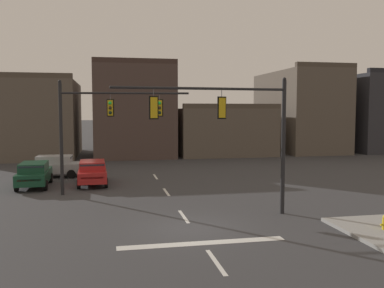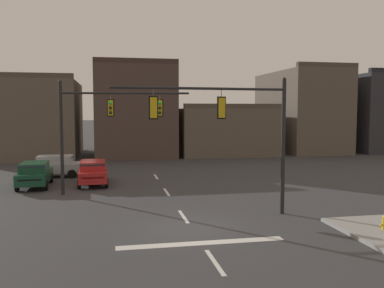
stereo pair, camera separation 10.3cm
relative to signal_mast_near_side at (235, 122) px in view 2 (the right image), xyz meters
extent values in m
plane|color=#353538|center=(-2.33, -1.50, -4.45)|extent=(400.00, 400.00, 0.00)
cube|color=silver|center=(-2.33, -3.50, -4.45)|extent=(6.40, 0.50, 0.01)
cube|color=silver|center=(-2.33, -5.50, -4.45)|extent=(0.16, 2.40, 0.01)
cube|color=silver|center=(-2.33, 0.50, -4.45)|extent=(0.16, 2.40, 0.01)
cube|color=silver|center=(-2.33, 6.50, -4.45)|extent=(0.16, 2.40, 0.01)
cube|color=silver|center=(-2.33, 12.50, -4.45)|extent=(0.16, 2.40, 0.01)
cylinder|color=black|center=(2.46, 0.16, -1.25)|extent=(0.20, 0.20, 6.40)
cylinder|color=black|center=(-1.60, -0.12, 1.51)|extent=(8.13, 0.67, 0.12)
sphere|color=black|center=(2.46, 0.16, 2.00)|extent=(0.18, 0.18, 0.18)
cylinder|color=#56565B|center=(-0.67, -0.06, 1.27)|extent=(0.03, 0.03, 0.35)
cube|color=gold|center=(-0.67, -0.06, 0.65)|extent=(0.32, 0.26, 0.90)
sphere|color=green|center=(-0.68, 0.07, 0.93)|extent=(0.20, 0.20, 0.20)
sphere|color=#2D2314|center=(-0.68, 0.07, 0.65)|extent=(0.20, 0.20, 0.20)
sphere|color=black|center=(-0.68, 0.07, 0.37)|extent=(0.20, 0.20, 0.20)
cube|color=black|center=(-0.67, -0.08, 0.65)|extent=(0.42, 0.06, 1.02)
cylinder|color=#56565B|center=(-3.79, -0.27, 1.27)|extent=(0.03, 0.03, 0.35)
cube|color=gold|center=(-3.79, -0.27, 0.65)|extent=(0.32, 0.26, 0.90)
sphere|color=green|center=(-3.80, -0.14, 0.93)|extent=(0.20, 0.20, 0.20)
sphere|color=#2D2314|center=(-3.80, -0.14, 0.65)|extent=(0.20, 0.20, 0.20)
sphere|color=black|center=(-3.80, -0.14, 0.37)|extent=(0.20, 0.20, 0.20)
cube|color=black|center=(-3.79, -0.29, 0.65)|extent=(0.42, 0.06, 1.02)
cylinder|color=black|center=(-8.46, 6.89, -1.15)|extent=(0.20, 0.20, 6.60)
cylinder|color=black|center=(-4.75, 6.43, 1.53)|extent=(7.44, 1.05, 0.12)
sphere|color=black|center=(-8.46, 6.89, 2.20)|extent=(0.18, 0.18, 0.18)
cylinder|color=#56565B|center=(-5.61, 6.53, 1.30)|extent=(0.03, 0.03, 0.35)
cube|color=gold|center=(-5.61, 6.53, 0.67)|extent=(0.33, 0.28, 0.90)
sphere|color=green|center=(-5.62, 6.41, 0.96)|extent=(0.20, 0.20, 0.20)
sphere|color=#2D2314|center=(-5.62, 6.41, 0.67)|extent=(0.20, 0.20, 0.20)
sphere|color=black|center=(-5.62, 6.41, 0.39)|extent=(0.20, 0.20, 0.20)
cube|color=black|center=(-5.60, 6.55, 0.67)|extent=(0.42, 0.08, 1.02)
cylinder|color=#56565B|center=(-2.75, 6.18, 1.30)|extent=(0.03, 0.03, 0.35)
cube|color=gold|center=(-2.75, 6.18, 0.67)|extent=(0.33, 0.28, 0.90)
sphere|color=green|center=(-2.77, 6.05, 0.96)|extent=(0.20, 0.20, 0.20)
sphere|color=#2D2314|center=(-2.77, 6.05, 0.67)|extent=(0.20, 0.20, 0.20)
sphere|color=black|center=(-2.77, 6.05, 0.39)|extent=(0.20, 0.20, 0.20)
cube|color=black|center=(-2.75, 6.20, 0.67)|extent=(0.42, 0.08, 1.02)
cube|color=#A81E1E|center=(-6.84, 10.11, -3.75)|extent=(1.93, 4.45, 0.70)
cube|color=#A81E1E|center=(-6.84, 9.96, -3.12)|extent=(1.67, 2.51, 0.56)
cube|color=#2D3842|center=(-6.86, 10.72, -3.14)|extent=(1.53, 0.29, 0.47)
cube|color=#2D3842|center=(-6.80, 8.79, -3.14)|extent=(1.53, 0.26, 0.46)
cylinder|color=black|center=(-7.73, 11.53, -4.13)|extent=(0.24, 0.65, 0.64)
cylinder|color=black|center=(-6.03, 11.58, -4.13)|extent=(0.24, 0.65, 0.64)
cylinder|color=black|center=(-7.65, 8.63, -4.13)|extent=(0.24, 0.65, 0.64)
cylinder|color=black|center=(-5.95, 8.68, -4.13)|extent=(0.24, 0.65, 0.64)
sphere|color=silver|center=(-7.48, 12.27, -3.70)|extent=(0.16, 0.16, 0.16)
sphere|color=silver|center=(-6.33, 12.30, -3.70)|extent=(0.16, 0.16, 0.16)
cube|color=maroon|center=(-6.77, 7.93, -3.67)|extent=(1.37, 0.08, 0.12)
cube|color=#9EA0A5|center=(-9.89, 13.87, -3.75)|extent=(4.46, 1.95, 0.70)
cube|color=#9EA0A5|center=(-9.74, 13.86, -3.12)|extent=(2.52, 1.68, 0.56)
cube|color=#2D3842|center=(-10.51, 13.89, -3.14)|extent=(0.30, 1.53, 0.47)
cube|color=#2D3842|center=(-8.57, 13.82, -3.14)|extent=(0.27, 1.53, 0.46)
cylinder|color=black|center=(-11.37, 13.07, -4.13)|extent=(0.65, 0.24, 0.64)
cylinder|color=black|center=(-11.31, 14.77, -4.13)|extent=(0.65, 0.24, 0.64)
cylinder|color=black|center=(-8.47, 12.97, -4.13)|extent=(0.65, 0.24, 0.64)
cylinder|color=black|center=(-8.41, 14.67, -4.13)|extent=(0.65, 0.24, 0.64)
sphere|color=silver|center=(-12.09, 13.37, -3.70)|extent=(0.16, 0.16, 0.16)
sphere|color=silver|center=(-12.05, 14.52, -3.70)|extent=(0.16, 0.16, 0.16)
cube|color=maroon|center=(-7.71, 13.79, -3.67)|extent=(0.09, 1.37, 0.12)
cube|color=#143D28|center=(-10.52, 9.94, -3.75)|extent=(1.90, 4.44, 0.70)
cube|color=#143D28|center=(-10.52, 9.79, -3.12)|extent=(1.66, 2.50, 0.56)
cube|color=#2D3842|center=(-10.54, 10.56, -3.14)|extent=(1.53, 0.28, 0.47)
cube|color=#2D3842|center=(-10.49, 8.62, -3.14)|extent=(1.52, 0.25, 0.46)
cylinder|color=black|center=(-11.41, 11.38, -4.13)|extent=(0.23, 0.64, 0.64)
cylinder|color=black|center=(-9.71, 11.42, -4.13)|extent=(0.23, 0.64, 0.64)
cylinder|color=black|center=(-11.34, 8.47, -4.13)|extent=(0.23, 0.64, 0.64)
cylinder|color=black|center=(-9.64, 8.51, -4.13)|extent=(0.23, 0.64, 0.64)
sphere|color=silver|center=(-11.15, 12.11, -3.70)|extent=(0.16, 0.16, 0.16)
sphere|color=silver|center=(-10.00, 12.14, -3.70)|extent=(0.16, 0.16, 0.16)
cube|color=maroon|center=(-10.47, 7.76, -3.67)|extent=(1.37, 0.07, 0.12)
cylinder|color=gold|center=(5.23, -3.71, -4.40)|extent=(0.30, 0.30, 0.10)
cylinder|color=gold|center=(5.08, -3.71, -4.10)|extent=(0.10, 0.08, 0.08)
cube|color=brown|center=(-13.84, 29.25, -0.45)|extent=(9.59, 12.49, 8.01)
cube|color=#493F35|center=(-13.84, 23.30, 3.81)|extent=(9.59, 0.60, 0.50)
cube|color=#473833|center=(-3.04, 27.22, 0.34)|extent=(8.37, 8.43, 9.59)
cube|color=#3A2B26|center=(-3.04, 23.30, 5.39)|extent=(8.37, 0.60, 0.50)
cube|color=brown|center=(6.95, 28.39, -1.87)|extent=(10.49, 10.78, 5.17)
cube|color=#493F35|center=(6.95, 23.30, 0.97)|extent=(10.49, 0.60, 0.50)
cube|color=brown|center=(17.44, 29.69, 0.36)|extent=(7.01, 13.38, 9.62)
cube|color=#493F35|center=(17.44, 23.30, 5.41)|extent=(7.01, 0.60, 0.50)
cube|color=#2D2D33|center=(26.71, 28.02, 0.13)|extent=(8.31, 10.04, 9.16)
camera|label=1|loc=(-5.73, -18.44, 0.53)|focal=38.99mm
camera|label=2|loc=(-5.63, -18.46, 0.53)|focal=38.99mm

